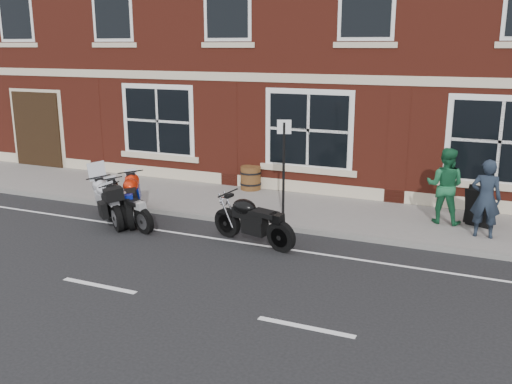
# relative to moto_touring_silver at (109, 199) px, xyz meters

# --- Properties ---
(ground) EXTENTS (80.00, 80.00, 0.00)m
(ground) POSITION_rel_moto_touring_silver_xyz_m (2.25, -0.29, -0.58)
(ground) COLOR black
(ground) RESTS_ON ground
(sidewalk) EXTENTS (30.00, 3.00, 0.12)m
(sidewalk) POSITION_rel_moto_touring_silver_xyz_m (2.25, 2.71, -0.52)
(sidewalk) COLOR slate
(sidewalk) RESTS_ON ground
(kerb) EXTENTS (30.00, 0.16, 0.12)m
(kerb) POSITION_rel_moto_touring_silver_xyz_m (2.25, 1.13, -0.52)
(kerb) COLOR slate
(kerb) RESTS_ON ground
(moto_touring_silver) EXTENTS (1.78, 1.47, 1.43)m
(moto_touring_silver) POSITION_rel_moto_touring_silver_xyz_m (0.00, 0.00, 0.00)
(moto_touring_silver) COLOR black
(moto_touring_silver) RESTS_ON ground
(moto_sport_red) EXTENTS (1.33, 2.01, 1.03)m
(moto_sport_red) POSITION_rel_moto_touring_silver_xyz_m (0.43, 0.44, 0.01)
(moto_sport_red) COLOR black
(moto_sport_red) RESTS_ON ground
(moto_sport_black) EXTENTS (1.52, 1.52, 0.91)m
(moto_sport_black) POSITION_rel_moto_touring_silver_xyz_m (0.15, 0.19, -0.06)
(moto_sport_black) COLOR black
(moto_sport_black) RESTS_ON ground
(moto_sport_silver) EXTENTS (1.94, 0.83, 0.91)m
(moto_sport_silver) POSITION_rel_moto_touring_silver_xyz_m (0.61, -0.14, -0.06)
(moto_sport_silver) COLOR black
(moto_sport_silver) RESTS_ON ground
(moto_naked_black) EXTENTS (2.19, 0.77, 1.01)m
(moto_naked_black) POSITION_rel_moto_touring_silver_xyz_m (3.90, -0.03, -0.00)
(moto_naked_black) COLOR black
(moto_naked_black) RESTS_ON ground
(pedestrian_left) EXTENTS (0.66, 0.44, 1.77)m
(pedestrian_left) POSITION_rel_moto_touring_silver_xyz_m (8.60, 2.12, 0.42)
(pedestrian_left) COLOR #1A2430
(pedestrian_left) RESTS_ON sidewalk
(pedestrian_right) EXTENTS (0.95, 0.78, 1.84)m
(pedestrian_right) POSITION_rel_moto_touring_silver_xyz_m (7.65, 2.87, 0.46)
(pedestrian_right) COLOR #195934
(pedestrian_right) RESTS_ON sidewalk
(a_board_sign) EXTENTS (0.66, 0.55, 0.94)m
(a_board_sign) POSITION_rel_moto_touring_silver_xyz_m (8.41, 2.91, 0.01)
(a_board_sign) COLOR black
(a_board_sign) RESTS_ON sidewalk
(barrel_planter) EXTENTS (0.63, 0.63, 0.70)m
(barrel_planter) POSITION_rel_moto_touring_silver_xyz_m (2.06, 4.01, -0.11)
(barrel_planter) COLOR #433211
(barrel_planter) RESTS_ON sidewalk
(parking_sign) EXTENTS (0.33, 0.14, 2.43)m
(parking_sign) POSITION_rel_moto_touring_silver_xyz_m (3.93, 1.81, 0.94)
(parking_sign) COLOR black
(parking_sign) RESTS_ON sidewalk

